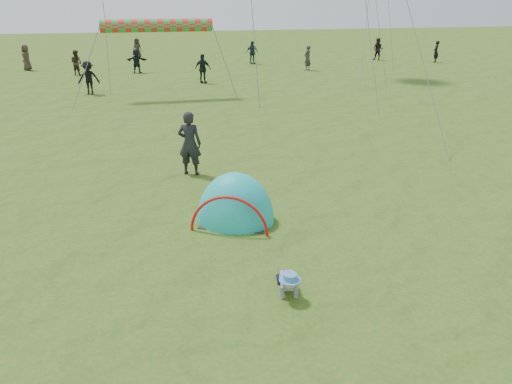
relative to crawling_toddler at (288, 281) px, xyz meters
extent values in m
plane|color=#28551A|center=(0.21, 0.34, -0.27)|extent=(140.00, 140.00, 0.00)
ellipsoid|color=teal|center=(-0.32, 3.27, -0.27)|extent=(2.30, 2.13, 2.39)
imported|color=black|center=(-0.99, 6.83, 0.68)|extent=(0.81, 0.69, 1.90)
imported|color=black|center=(20.79, 29.06, 0.56)|extent=(0.70, 0.71, 1.65)
imported|color=#322520|center=(-6.21, 28.31, 0.55)|extent=(1.00, 0.95, 1.63)
imported|color=black|center=(1.54, 23.18, 0.59)|extent=(1.09, 0.87, 1.73)
imported|color=#372B23|center=(-9.87, 31.54, 0.62)|extent=(0.90, 1.03, 1.77)
imported|color=black|center=(16.93, 31.34, 0.60)|extent=(1.06, 1.07, 1.74)
imported|color=#20313A|center=(6.43, 31.45, 0.59)|extent=(1.08, 0.66, 1.72)
imported|color=black|center=(-4.88, 20.97, 0.60)|extent=(1.15, 0.69, 1.75)
imported|color=#2D261E|center=(-2.17, 37.50, 0.54)|extent=(0.94, 0.84, 1.62)
imported|color=black|center=(-2.31, 28.49, 0.53)|extent=(1.55, 0.83, 1.59)
imported|color=#2F3036|center=(9.45, 27.07, 0.59)|extent=(0.74, 0.69, 1.71)
cylinder|color=red|center=(-1.17, 19.12, 3.32)|extent=(5.47, 0.64, 0.64)
camera|label=1|loc=(-2.29, -7.31, 4.72)|focal=35.00mm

